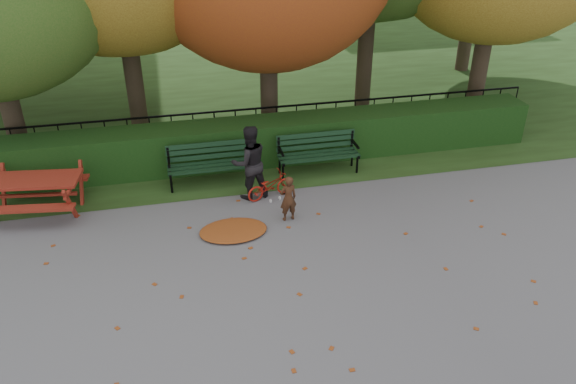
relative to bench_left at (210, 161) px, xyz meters
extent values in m
plane|color=slate|center=(1.30, -3.70, -0.52)|extent=(90.00, 90.00, 0.00)
plane|color=#1E3212|center=(1.30, 10.30, -0.51)|extent=(90.00, 90.00, 0.00)
cube|color=black|center=(1.30, 0.80, -0.02)|extent=(13.00, 0.90, 1.00)
cube|color=black|center=(1.30, 1.60, -0.44)|extent=(14.00, 0.04, 0.04)
cube|color=black|center=(1.30, 1.60, 0.48)|extent=(14.00, 0.04, 0.04)
cylinder|color=black|center=(-1.70, 1.60, -0.02)|extent=(0.03, 0.03, 1.00)
cylinder|color=black|center=(1.30, 1.60, -0.02)|extent=(0.03, 0.03, 1.00)
cylinder|color=black|center=(4.30, 1.60, -0.02)|extent=(0.03, 0.03, 1.00)
cylinder|color=black|center=(7.80, 1.60, -0.02)|extent=(0.03, 0.03, 1.00)
cylinder|color=black|center=(-4.20, 2.10, 0.79)|extent=(0.44, 0.44, 2.62)
cylinder|color=black|center=(-1.50, 3.30, 1.06)|extent=(0.44, 0.44, 3.15)
cylinder|color=black|center=(1.80, 2.50, 0.88)|extent=(0.44, 0.44, 2.80)
cylinder|color=black|center=(4.80, 3.80, 1.23)|extent=(0.44, 0.44, 3.50)
cylinder|color=black|center=(7.50, 2.30, 0.97)|extent=(0.44, 0.44, 2.97)
cylinder|color=black|center=(9.30, 6.30, 1.06)|extent=(0.44, 0.44, 3.15)
cube|color=black|center=(0.00, -0.28, -0.08)|extent=(1.80, 0.12, 0.04)
cube|color=black|center=(0.00, -0.10, -0.08)|extent=(1.80, 0.12, 0.04)
cube|color=black|center=(0.00, 0.08, -0.08)|extent=(1.80, 0.12, 0.04)
cube|color=black|center=(0.00, 0.17, 0.03)|extent=(1.80, 0.05, 0.10)
cube|color=black|center=(0.00, 0.17, 0.18)|extent=(1.80, 0.05, 0.10)
cube|color=black|center=(0.00, 0.17, 0.31)|extent=(1.80, 0.05, 0.10)
cube|color=black|center=(-0.85, -0.10, -0.10)|extent=(0.05, 0.55, 0.06)
cube|color=black|center=(-0.85, 0.17, 0.13)|extent=(0.05, 0.05, 0.41)
cylinder|color=black|center=(-0.85, -0.28, -0.30)|extent=(0.05, 0.05, 0.44)
cylinder|color=black|center=(-0.85, 0.08, -0.30)|extent=(0.05, 0.05, 0.44)
cube|color=black|center=(-0.85, -0.08, 0.10)|extent=(0.05, 0.45, 0.04)
cube|color=black|center=(0.85, -0.10, -0.10)|extent=(0.05, 0.55, 0.06)
cube|color=black|center=(0.85, 0.17, 0.13)|extent=(0.05, 0.05, 0.41)
cylinder|color=black|center=(0.85, -0.28, -0.30)|extent=(0.05, 0.05, 0.44)
cylinder|color=black|center=(0.85, 0.08, -0.30)|extent=(0.05, 0.05, 0.44)
cube|color=black|center=(0.85, -0.08, 0.10)|extent=(0.05, 0.45, 0.04)
cube|color=black|center=(2.40, -0.28, -0.08)|extent=(1.80, 0.12, 0.04)
cube|color=black|center=(2.40, -0.10, -0.08)|extent=(1.80, 0.12, 0.04)
cube|color=black|center=(2.40, 0.08, -0.08)|extent=(1.80, 0.12, 0.04)
cube|color=black|center=(2.40, 0.17, 0.03)|extent=(1.80, 0.05, 0.10)
cube|color=black|center=(2.40, 0.17, 0.18)|extent=(1.80, 0.05, 0.10)
cube|color=black|center=(2.40, 0.17, 0.31)|extent=(1.80, 0.05, 0.10)
cube|color=black|center=(1.55, -0.10, -0.10)|extent=(0.05, 0.55, 0.06)
cube|color=black|center=(1.55, 0.17, 0.13)|extent=(0.05, 0.05, 0.41)
cylinder|color=black|center=(1.55, -0.28, -0.30)|extent=(0.05, 0.05, 0.44)
cylinder|color=black|center=(1.55, 0.08, -0.30)|extent=(0.05, 0.05, 0.44)
cube|color=black|center=(1.55, -0.08, 0.10)|extent=(0.05, 0.45, 0.04)
cube|color=black|center=(3.25, -0.10, -0.10)|extent=(0.05, 0.55, 0.06)
cube|color=black|center=(3.25, 0.17, 0.13)|extent=(0.05, 0.05, 0.41)
cylinder|color=black|center=(3.25, -0.28, -0.30)|extent=(0.05, 0.05, 0.44)
cylinder|color=black|center=(3.25, 0.08, -0.30)|extent=(0.05, 0.05, 0.44)
cube|color=black|center=(3.25, -0.08, 0.10)|extent=(0.05, 0.45, 0.04)
cube|color=maroon|center=(-3.45, -0.50, 0.21)|extent=(1.85, 0.97, 0.06)
cube|color=maroon|center=(-3.53, -1.09, -0.09)|extent=(1.79, 0.48, 0.05)
cube|color=maroon|center=(-3.38, 0.08, -0.09)|extent=(1.79, 0.48, 0.05)
cube|color=maroon|center=(-4.16, 0.04, -0.13)|extent=(0.13, 0.51, 0.86)
cube|color=maroon|center=(-2.75, -1.04, -0.13)|extent=(0.13, 0.51, 0.86)
cube|color=maroon|center=(-2.64, -0.17, -0.13)|extent=(0.13, 0.51, 0.86)
cube|color=maroon|center=(-2.69, -0.60, 0.13)|extent=(0.24, 1.32, 0.06)
cube|color=maroon|center=(-3.45, -0.50, -0.13)|extent=(1.57, 0.27, 0.06)
ellipsoid|color=#692B0C|center=(0.20, -2.08, -0.48)|extent=(1.47, 1.19, 0.09)
imported|color=#3D2213|center=(1.31, -1.85, -0.05)|extent=(0.38, 0.28, 0.94)
imported|color=black|center=(0.75, -0.80, 0.27)|extent=(0.86, 0.72, 1.58)
imported|color=#B41B10|center=(1.13, -0.92, -0.25)|extent=(1.09, 0.67, 0.54)
camera|label=1|loc=(-0.74, -10.89, 5.32)|focal=35.00mm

